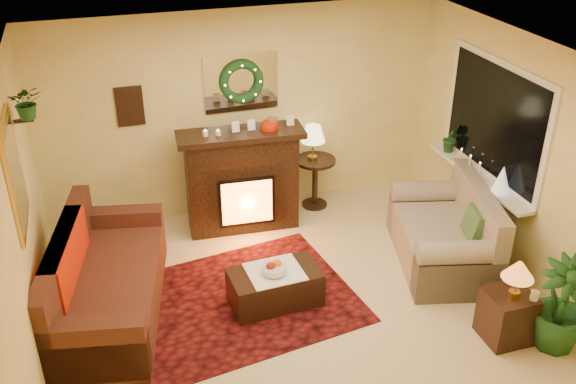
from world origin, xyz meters
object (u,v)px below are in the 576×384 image
object	(u,v)px
sofa	(108,277)
coffee_table	(275,286)
fireplace	(242,187)
loveseat	(443,230)
side_table_round	(315,184)
end_table_square	(507,315)

from	to	relation	value
sofa	coffee_table	size ratio (longest dim) A/B	2.33
fireplace	sofa	bearing A→B (deg)	-139.70
sofa	loveseat	bearing A→B (deg)	8.72
fireplace	coffee_table	distance (m)	1.65
side_table_round	loveseat	bearing A→B (deg)	-60.86
loveseat	coffee_table	bearing A→B (deg)	-160.52
loveseat	side_table_round	size ratio (longest dim) A/B	2.34
sofa	loveseat	xyz separation A→B (m)	(3.67, -0.20, -0.01)
fireplace	loveseat	bearing A→B (deg)	-32.36
coffee_table	fireplace	bearing A→B (deg)	84.63
sofa	coffee_table	bearing A→B (deg)	-0.92
side_table_round	coffee_table	size ratio (longest dim) A/B	0.74
loveseat	side_table_round	world-z (taller)	loveseat
loveseat	sofa	bearing A→B (deg)	-168.41
end_table_square	coffee_table	distance (m)	2.30
side_table_round	end_table_square	xyz separation A→B (m)	(0.86, -3.04, -0.05)
sofa	side_table_round	bearing A→B (deg)	40.16
side_table_round	fireplace	bearing A→B (deg)	-167.86
end_table_square	sofa	bearing A→B (deg)	156.46
loveseat	end_table_square	distance (m)	1.37
sofa	side_table_round	size ratio (longest dim) A/B	3.16
fireplace	loveseat	distance (m)	2.45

